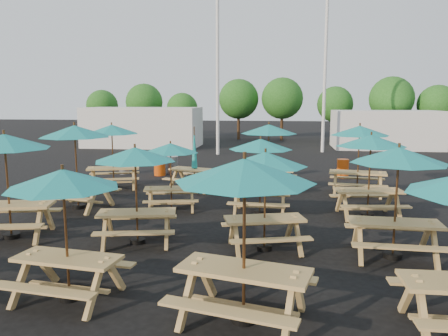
# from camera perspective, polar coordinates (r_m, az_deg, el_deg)

# --- Properties ---
(ground) EXTENTS (120.00, 120.00, 0.00)m
(ground) POSITION_cam_1_polar(r_m,az_deg,el_deg) (12.98, -0.85, -5.81)
(ground) COLOR black
(ground) RESTS_ON ground
(picnic_unit_1) EXTENTS (2.47, 2.47, 2.53)m
(picnic_unit_1) POSITION_cam_1_polar(r_m,az_deg,el_deg) (11.41, -26.71, 2.28)
(picnic_unit_1) COLOR tan
(picnic_unit_1) RESTS_ON ground
(picnic_unit_2) EXTENTS (2.51, 2.51, 2.57)m
(picnic_unit_2) POSITION_cam_1_polar(r_m,az_deg,el_deg) (13.84, -18.90, 3.87)
(picnic_unit_2) COLOR tan
(picnic_unit_2) RESTS_ON ground
(picnic_unit_3) EXTENTS (2.50, 2.50, 2.42)m
(picnic_unit_3) POSITION_cam_1_polar(r_m,az_deg,el_deg) (16.70, -14.44, 4.37)
(picnic_unit_3) COLOR tan
(picnic_unit_3) RESTS_ON ground
(picnic_unit_4) EXTENTS (2.05, 2.05, 2.21)m
(picnic_unit_4) POSITION_cam_1_polar(r_m,az_deg,el_deg) (7.45, -20.25, -2.43)
(picnic_unit_4) COLOR tan
(picnic_unit_4) RESTS_ON ground
(picnic_unit_5) EXTENTS (2.20, 2.20, 2.26)m
(picnic_unit_5) POSITION_cam_1_polar(r_m,az_deg,el_deg) (10.04, -11.52, 0.93)
(picnic_unit_5) COLOR tan
(picnic_unit_5) RESTS_ON ground
(picnic_unit_6) EXTENTS (2.00, 2.00, 2.04)m
(picnic_unit_6) POSITION_cam_1_polar(r_m,az_deg,el_deg) (13.06, -7.00, 2.02)
(picnic_unit_6) COLOR tan
(picnic_unit_6) RESTS_ON ground
(picnic_unit_7) EXTENTS (2.23, 2.07, 2.34)m
(picnic_unit_7) POSITION_cam_1_polar(r_m,az_deg,el_deg) (16.11, -3.87, 0.52)
(picnic_unit_7) COLOR tan
(picnic_unit_7) RESTS_ON ground
(picnic_unit_8) EXTENTS (2.47, 2.47, 2.49)m
(picnic_unit_8) POSITION_cam_1_polar(r_m,az_deg,el_deg) (6.23, 2.69, -1.80)
(picnic_unit_8) COLOR tan
(picnic_unit_8) RESTS_ON ground
(picnic_unit_9) EXTENTS (2.23, 2.23, 2.21)m
(picnic_unit_9) POSITION_cam_1_polar(r_m,az_deg,el_deg) (9.42, 5.42, 0.29)
(picnic_unit_9) COLOR tan
(picnic_unit_9) RESTS_ON ground
(picnic_unit_10) EXTENTS (1.87, 1.87, 2.22)m
(picnic_unit_10) POSITION_cam_1_polar(r_m,az_deg,el_deg) (12.53, 4.79, 2.45)
(picnic_unit_10) COLOR tan
(picnic_unit_10) RESTS_ON ground
(picnic_unit_11) EXTENTS (2.30, 2.30, 2.45)m
(picnic_unit_11) POSITION_cam_1_polar(r_m,az_deg,el_deg) (15.88, 5.87, 4.49)
(picnic_unit_11) COLOR tan
(picnic_unit_11) RESTS_ON ground
(picnic_unit_13) EXTENTS (2.02, 2.02, 2.36)m
(picnic_unit_13) POSITION_cam_1_polar(r_m,az_deg,el_deg) (9.55, 21.81, 0.63)
(picnic_unit_13) COLOR tan
(picnic_unit_13) RESTS_ON ground
(picnic_unit_14) EXTENTS (2.15, 2.15, 2.36)m
(picnic_unit_14) POSITION_cam_1_polar(r_m,az_deg,el_deg) (12.80, 18.63, 2.70)
(picnic_unit_14) COLOR tan
(picnic_unit_14) RESTS_ON ground
(picnic_unit_15) EXTENTS (2.29, 2.29, 2.45)m
(picnic_unit_15) POSITION_cam_1_polar(r_m,az_deg,el_deg) (15.76, 17.28, 4.10)
(picnic_unit_15) COLOR tan
(picnic_unit_15) RESTS_ON ground
(waste_bin_0) EXTENTS (0.50, 0.50, 0.80)m
(waste_bin_0) POSITION_cam_1_polar(r_m,az_deg,el_deg) (20.16, -12.88, 0.38)
(waste_bin_0) COLOR gray
(waste_bin_0) RESTS_ON ground
(waste_bin_1) EXTENTS (0.50, 0.50, 0.80)m
(waste_bin_1) POSITION_cam_1_polar(r_m,az_deg,el_deg) (19.46, -8.39, 0.21)
(waste_bin_1) COLOR #CD470C
(waste_bin_1) RESTS_ON ground
(waste_bin_2) EXTENTS (0.50, 0.50, 0.80)m
(waste_bin_2) POSITION_cam_1_polar(r_m,az_deg,el_deg) (19.80, -6.72, 0.39)
(waste_bin_2) COLOR gray
(waste_bin_2) RESTS_ON ground
(waste_bin_3) EXTENTS (0.50, 0.50, 0.80)m
(waste_bin_3) POSITION_cam_1_polar(r_m,az_deg,el_deg) (19.12, 6.92, 0.09)
(waste_bin_3) COLOR #198C21
(waste_bin_3) RESTS_ON ground
(waste_bin_4) EXTENTS (0.50, 0.50, 0.80)m
(waste_bin_4) POSITION_cam_1_polar(r_m,az_deg,el_deg) (19.35, 15.25, -0.06)
(waste_bin_4) COLOR #CD470C
(waste_bin_4) RESTS_ON ground
(mast_0) EXTENTS (0.20, 0.20, 12.00)m
(mast_0) POSITION_cam_1_polar(r_m,az_deg,el_deg) (26.84, -0.84, 14.62)
(mast_0) COLOR silver
(mast_0) RESTS_ON ground
(mast_1) EXTENTS (0.20, 0.20, 12.00)m
(mast_1) POSITION_cam_1_polar(r_m,az_deg,el_deg) (28.69, 13.13, 14.02)
(mast_1) COLOR silver
(mast_1) RESTS_ON ground
(event_tent_0) EXTENTS (8.00, 4.00, 2.80)m
(event_tent_0) POSITION_cam_1_polar(r_m,az_deg,el_deg) (32.03, -10.51, 5.29)
(event_tent_0) COLOR silver
(event_tent_0) RESTS_ON ground
(event_tent_1) EXTENTS (7.00, 4.00, 2.60)m
(event_tent_1) POSITION_cam_1_polar(r_m,az_deg,el_deg) (32.31, 20.30, 4.74)
(event_tent_1) COLOR silver
(event_tent_1) RESTS_ON ground
(tree_0) EXTENTS (2.80, 2.80, 4.24)m
(tree_0) POSITION_cam_1_polar(r_m,az_deg,el_deg) (40.89, -15.63, 7.85)
(tree_0) COLOR #382314
(tree_0) RESTS_ON ground
(tree_1) EXTENTS (3.11, 3.11, 4.72)m
(tree_1) POSITION_cam_1_polar(r_m,az_deg,el_deg) (38.13, -10.38, 8.46)
(tree_1) COLOR #382314
(tree_1) RESTS_ON ground
(tree_2) EXTENTS (2.59, 2.59, 3.93)m
(tree_2) POSITION_cam_1_polar(r_m,az_deg,el_deg) (37.01, -5.47, 7.74)
(tree_2) COLOR #382314
(tree_2) RESTS_ON ground
(tree_3) EXTENTS (3.36, 3.36, 5.09)m
(tree_3) POSITION_cam_1_polar(r_m,az_deg,el_deg) (37.32, 1.92, 8.99)
(tree_3) COLOR #382314
(tree_3) RESTS_ON ground
(tree_4) EXTENTS (3.41, 3.41, 5.17)m
(tree_4) POSITION_cam_1_polar(r_m,az_deg,el_deg) (36.69, 7.61, 9.00)
(tree_4) COLOR #382314
(tree_4) RESTS_ON ground
(tree_5) EXTENTS (2.94, 2.94, 4.45)m
(tree_5) POSITION_cam_1_polar(r_m,az_deg,el_deg) (37.37, 14.31, 8.06)
(tree_5) COLOR #382314
(tree_5) RESTS_ON ground
(tree_6) EXTENTS (3.38, 3.38, 5.13)m
(tree_6) POSITION_cam_1_polar(r_m,az_deg,el_deg) (36.32, 21.03, 8.45)
(tree_6) COLOR #382314
(tree_6) RESTS_ON ground
(tree_7) EXTENTS (2.95, 2.95, 4.48)m
(tree_7) POSITION_cam_1_polar(r_m,az_deg,el_deg) (37.28, 26.09, 7.47)
(tree_7) COLOR #382314
(tree_7) RESTS_ON ground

